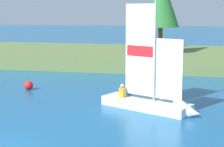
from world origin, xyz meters
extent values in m
cube|color=#5B703D|center=(0.00, 24.67, 0.41)|extent=(80.00, 15.49, 0.83)
cylinder|color=brown|center=(3.41, 30.00, 2.09)|extent=(0.41, 0.41, 2.52)
cone|color=#47893D|center=(3.41, 30.00, 5.26)|extent=(2.68, 2.68, 3.81)
cylinder|color=brown|center=(3.95, 23.78, 2.03)|extent=(0.38, 0.38, 2.41)
cone|color=#286B2D|center=(3.95, 23.78, 5.55)|extent=(3.31, 3.31, 4.62)
cube|color=silver|center=(4.59, 7.06, 0.23)|extent=(4.66, 3.17, 0.46)
cone|color=silver|center=(6.63, 6.06, 0.23)|extent=(1.54, 1.55, 1.17)
cylinder|color=#B7B7BC|center=(5.00, 6.86, 3.05)|extent=(0.08, 0.08, 5.18)
cube|color=white|center=(4.25, 7.22, 2.90)|extent=(1.51, 0.76, 4.39)
cube|color=red|center=(4.25, 7.22, 2.83)|extent=(1.37, 0.69, 0.53)
cube|color=white|center=(5.71, 6.51, 2.07)|extent=(1.25, 0.63, 2.84)
cylinder|color=#B7B7BC|center=(4.25, 7.22, 0.68)|extent=(1.53, 0.79, 0.06)
cube|color=orange|center=(3.35, 7.34, 0.70)|extent=(0.34, 0.30, 0.48)
sphere|color=tan|center=(3.35, 7.34, 1.05)|extent=(0.20, 0.20, 0.20)
cube|color=#338CCC|center=(3.58, 7.87, 0.68)|extent=(0.34, 0.30, 0.45)
sphere|color=tan|center=(3.58, 7.87, 1.02)|extent=(0.20, 0.20, 0.20)
sphere|color=red|center=(-2.90, 10.07, 0.28)|extent=(0.55, 0.55, 0.55)
camera|label=1|loc=(6.62, -10.97, 4.84)|focal=60.87mm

